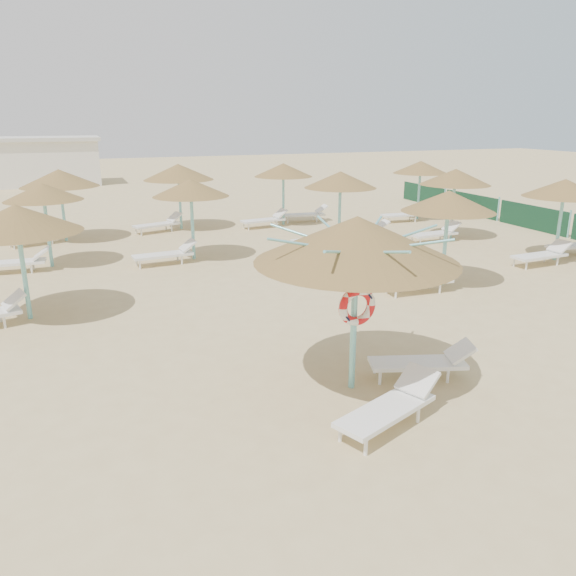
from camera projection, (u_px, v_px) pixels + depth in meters
name	position (u px, v px, depth m)	size (l,w,h in m)	color
ground	(342.00, 383.00, 10.13)	(120.00, 120.00, 0.00)	tan
main_palapa	(357.00, 240.00, 9.19)	(3.42, 3.42, 3.06)	#74C7C9
lounger_main_a	(391.00, 406.00, 8.64)	(2.04, 1.29, 0.71)	white
lounger_main_b	(424.00, 361.00, 10.24)	(1.95, 1.11, 0.68)	white
palapa_field	(271.00, 184.00, 19.78)	(20.46, 13.74, 2.72)	#74C7C9
service_hut	(37.00, 161.00, 38.73)	(8.40, 4.40, 3.25)	silver
windbreak_fence	(533.00, 218.00, 23.73)	(0.08, 19.84, 1.10)	#184932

